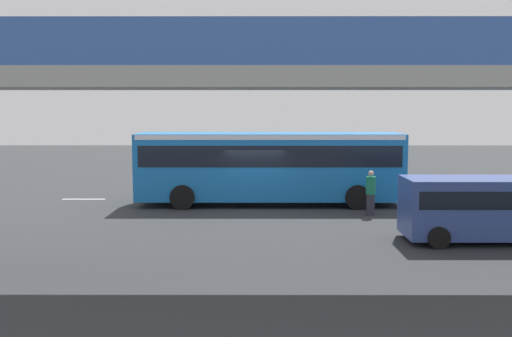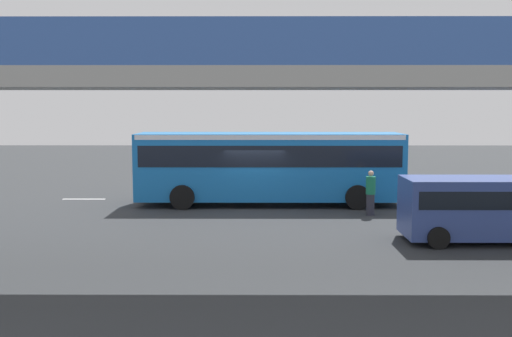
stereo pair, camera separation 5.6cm
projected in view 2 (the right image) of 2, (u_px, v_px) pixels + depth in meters
ground at (255, 207)px, 25.32m from camera, size 80.00×80.00×0.00m
city_bus at (269, 162)px, 25.73m from camera, size 11.54×2.85×3.15m
parked_van at (480, 205)px, 18.69m from camera, size 4.80×2.17×2.05m
bicycle_orange at (455, 211)px, 22.28m from camera, size 1.77×0.44×0.96m
pedestrian at (371, 193)px, 23.25m from camera, size 0.38×0.38×1.79m
traffic_sign at (218, 156)px, 28.50m from camera, size 0.08×0.60×2.80m
lane_dash_leftmost at (426, 199)px, 27.33m from camera, size 2.00×0.20×0.01m
lane_dash_left at (341, 199)px, 27.35m from camera, size 2.00×0.20×0.01m
lane_dash_centre at (255, 199)px, 27.37m from camera, size 2.00×0.20×0.01m
lane_dash_right at (169, 199)px, 27.39m from camera, size 2.00×0.20×0.01m
lane_dash_rightmost at (84, 199)px, 27.41m from camera, size 2.00×0.20×0.01m
pedestrian_overpass at (252, 91)px, 14.81m from camera, size 29.67×2.60×6.36m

